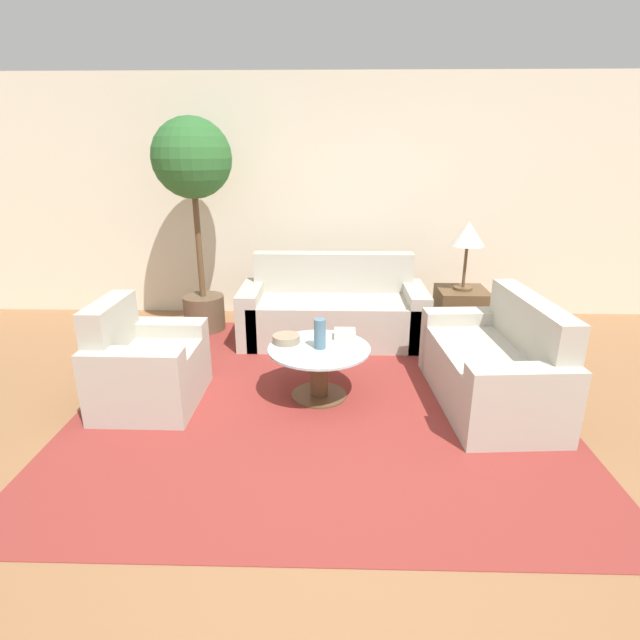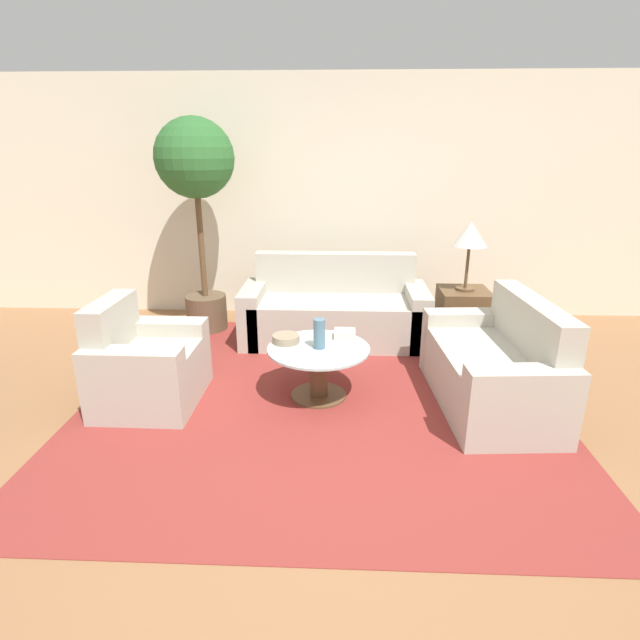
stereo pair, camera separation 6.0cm
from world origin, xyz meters
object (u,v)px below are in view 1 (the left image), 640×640
Objects in this scene: loveseat at (497,368)px; coffee_table at (319,365)px; potted_plant at (194,180)px; book_stack at (345,334)px; table_lamp at (468,236)px; sofa_main at (333,312)px; vase at (320,334)px; armchair at (144,369)px; bowl at (286,339)px.

loveseat reaches higher than coffee_table.
loveseat is 3.29m from potted_plant.
book_stack is (1.47, -1.28, -1.10)m from potted_plant.
coffee_table is (-1.35, 0.05, -0.01)m from loveseat.
loveseat is at bearing -90.96° from table_lamp.
sofa_main is 1.31m from vase.
armchair is 4.94× the size of book_stack.
vase is (-1.36, -1.22, -0.54)m from table_lamp.
bowl is at bearing -77.88° from armchair.
table_lamp is (0.02, 1.26, 0.79)m from loveseat.
sofa_main reaches higher than loveseat.
table_lamp is 2.07m from bowl.
sofa_main is at bearing -140.48° from loveseat.
potted_plant is at bearing -124.38° from loveseat.
table_lamp reaches higher than sofa_main.
table_lamp is 1.66m from book_stack.
coffee_table is 1.19× the size of table_lamp.
sofa_main reaches higher than vase.
coffee_table is at bearing -84.32° from armchair.
loveseat is 1.19m from book_stack.
book_stack is at bearing -77.12° from armchair.
vase is at bearing -94.35° from sofa_main.
bowl reaches higher than coffee_table.
table_lamp is 0.31× the size of potted_plant.
armchair is 3.11m from table_lamp.
armchair is at bearing -168.39° from bowl.
bowl is at bearing -165.30° from book_stack.
armchair is (-1.43, -1.39, -0.00)m from sofa_main.
loveseat is 6.07× the size of vase.
coffee_table is 0.37× the size of potted_plant.
bowl is at bearing 158.36° from vase.
coffee_table is at bearing -132.36° from book_stack.
table_lamp is at bearing 175.21° from loveseat.
table_lamp is 1.91m from vase.
armchair is 0.39× the size of potted_plant.
vase is at bearing -138.10° from table_lamp.
bowl is (-1.61, 0.15, 0.17)m from loveseat.
sofa_main is 1.82m from loveseat.
coffee_table is at bearing 131.14° from vase.
armchair is 1.57m from book_stack.
vase is at bearing -95.56° from loveseat.
coffee_table is at bearing -95.83° from loveseat.
vase is at bearing -49.73° from potted_plant.
potted_plant reaches higher than loveseat.
bowl is (1.01, -1.40, -1.10)m from potted_plant.
potted_plant is 2.22m from vase.
loveseat reaches higher than vase.
sofa_main is 8.52× the size of bowl.
bowl is (1.06, 0.22, 0.17)m from armchair.
book_stack is (1.52, 0.33, 0.17)m from armchair.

